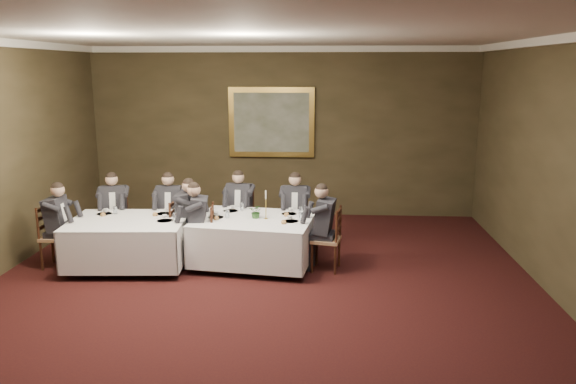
# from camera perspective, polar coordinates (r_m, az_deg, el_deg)

# --- Properties ---
(ground) EXTENTS (10.00, 10.00, 0.00)m
(ground) POSITION_cam_1_polar(r_m,az_deg,el_deg) (7.38, -3.38, -12.12)
(ground) COLOR black
(ground) RESTS_ON ground
(ceiling) EXTENTS (8.00, 10.00, 0.10)m
(ceiling) POSITION_cam_1_polar(r_m,az_deg,el_deg) (6.73, -3.77, 16.11)
(ceiling) COLOR silver
(ceiling) RESTS_ON back_wall
(back_wall) EXTENTS (8.00, 0.10, 3.50)m
(back_wall) POSITION_cam_1_polar(r_m,az_deg,el_deg) (11.76, -0.54, 6.06)
(back_wall) COLOR #322B19
(back_wall) RESTS_ON ground
(crown_molding) EXTENTS (8.00, 10.00, 0.12)m
(crown_molding) POSITION_cam_1_polar(r_m,az_deg,el_deg) (6.72, -3.76, 15.60)
(crown_molding) COLOR white
(crown_molding) RESTS_ON back_wall
(table_main) EXTENTS (2.00, 1.62, 0.67)m
(table_main) POSITION_cam_1_polar(r_m,az_deg,el_deg) (8.91, -3.48, -4.63)
(table_main) COLOR black
(table_main) RESTS_ON ground
(table_second) EXTENTS (1.88, 1.48, 0.67)m
(table_second) POSITION_cam_1_polar(r_m,az_deg,el_deg) (9.16, -15.86, -4.63)
(table_second) COLOR black
(table_second) RESTS_ON ground
(chair_main_backleft) EXTENTS (0.49, 0.47, 1.00)m
(chair_main_backleft) POSITION_cam_1_polar(r_m,az_deg,el_deg) (9.96, -4.84, -3.80)
(chair_main_backleft) COLOR #97714D
(chair_main_backleft) RESTS_ON ground
(diner_main_backleft) EXTENTS (0.46, 0.52, 1.35)m
(diner_main_backleft) POSITION_cam_1_polar(r_m,az_deg,el_deg) (9.88, -4.88, -2.55)
(diner_main_backleft) COLOR black
(diner_main_backleft) RESTS_ON chair_main_backleft
(chair_main_backright) EXTENTS (0.45, 0.43, 1.00)m
(chair_main_backright) POSITION_cam_1_polar(r_m,az_deg,el_deg) (9.74, 0.74, -4.14)
(chair_main_backright) COLOR #97714D
(chair_main_backright) RESTS_ON ground
(diner_main_backright) EXTENTS (0.43, 0.49, 1.35)m
(diner_main_backright) POSITION_cam_1_polar(r_m,az_deg,el_deg) (9.66, 0.74, -2.86)
(diner_main_backright) COLOR black
(diner_main_backright) RESTS_ON chair_main_backright
(chair_main_endleft) EXTENTS (0.43, 0.45, 1.00)m
(chair_main_endleft) POSITION_cam_1_polar(r_m,az_deg,el_deg) (9.31, -10.41, -5.13)
(chair_main_endleft) COLOR #97714D
(chair_main_endleft) RESTS_ON ground
(diner_main_endleft) EXTENTS (0.49, 0.43, 1.35)m
(diner_main_endleft) POSITION_cam_1_polar(r_m,az_deg,el_deg) (9.24, -10.39, -3.78)
(diner_main_endleft) COLOR black
(diner_main_endleft) RESTS_ON chair_main_endleft
(chair_main_endright) EXTENTS (0.49, 0.51, 1.00)m
(chair_main_endright) POSITION_cam_1_polar(r_m,az_deg,el_deg) (8.75, 3.93, -6.10)
(chair_main_endright) COLOR #97714D
(chair_main_endright) RESTS_ON ground
(diner_main_endright) EXTENTS (0.54, 0.48, 1.35)m
(diner_main_endright) POSITION_cam_1_polar(r_m,az_deg,el_deg) (8.68, 3.88, -4.67)
(diner_main_endright) COLOR black
(diner_main_endright) RESTS_ON chair_main_endright
(chair_sec_backleft) EXTENTS (0.52, 0.50, 1.00)m
(chair_sec_backleft) POSITION_cam_1_polar(r_m,az_deg,el_deg) (10.19, -17.07, -3.94)
(chair_sec_backleft) COLOR #97714D
(chair_sec_backleft) RESTS_ON ground
(diner_sec_backleft) EXTENTS (0.49, 0.55, 1.35)m
(diner_sec_backleft) POSITION_cam_1_polar(r_m,az_deg,el_deg) (10.12, -17.16, -2.72)
(diner_sec_backleft) COLOR black
(diner_sec_backleft) RESTS_ON chair_sec_backleft
(chair_sec_backright) EXTENTS (0.44, 0.42, 1.00)m
(chair_sec_backright) POSITION_cam_1_polar(r_m,az_deg,el_deg) (9.95, -11.72, -4.03)
(chair_sec_backright) COLOR #97714D
(chair_sec_backright) RESTS_ON ground
(diner_sec_backright) EXTENTS (0.42, 0.48, 1.35)m
(diner_sec_backright) POSITION_cam_1_polar(r_m,az_deg,el_deg) (9.88, -11.79, -2.78)
(diner_sec_backright) COLOR black
(diner_sec_backright) RESTS_ON chair_sec_backright
(chair_sec_endright) EXTENTS (0.48, 0.49, 1.00)m
(chair_sec_endright) POSITION_cam_1_polar(r_m,az_deg,el_deg) (8.97, -8.75, -5.75)
(chair_sec_endright) COLOR #97714D
(chair_sec_endright) RESTS_ON ground
(diner_sec_endright) EXTENTS (0.53, 0.46, 1.35)m
(diner_sec_endright) POSITION_cam_1_polar(r_m,az_deg,el_deg) (8.91, -8.87, -4.35)
(diner_sec_endright) COLOR black
(diner_sec_endright) RESTS_ON chair_sec_endright
(chair_sec_endleft) EXTENTS (0.43, 0.45, 1.00)m
(chair_sec_endleft) POSITION_cam_1_polar(r_m,az_deg,el_deg) (9.58, -22.39, -5.40)
(chair_sec_endleft) COLOR #97714D
(chair_sec_endleft) RESTS_ON ground
(diner_sec_endleft) EXTENTS (0.49, 0.42, 1.35)m
(diner_sec_endleft) POSITION_cam_1_polar(r_m,az_deg,el_deg) (9.51, -22.44, -4.09)
(diner_sec_endleft) COLOR black
(diner_sec_endleft) RESTS_ON chair_sec_endleft
(centerpiece) EXTENTS (0.25, 0.23, 0.24)m
(centerpiece) POSITION_cam_1_polar(r_m,az_deg,el_deg) (8.81, -3.24, -1.91)
(centerpiece) COLOR #2D5926
(centerpiece) RESTS_ON table_main
(candlestick) EXTENTS (0.07, 0.07, 0.47)m
(candlestick) POSITION_cam_1_polar(r_m,az_deg,el_deg) (8.75, -2.26, -1.64)
(candlestick) COLOR gold
(candlestick) RESTS_ON table_main
(place_setting_table_main) EXTENTS (0.33, 0.31, 0.14)m
(place_setting_table_main) POSITION_cam_1_polar(r_m,az_deg,el_deg) (9.32, -5.49, -1.69)
(place_setting_table_main) COLOR white
(place_setting_table_main) RESTS_ON table_main
(place_setting_table_second) EXTENTS (0.33, 0.31, 0.14)m
(place_setting_table_second) POSITION_cam_1_polar(r_m,az_deg,el_deg) (9.56, -17.82, -1.88)
(place_setting_table_second) COLOR white
(place_setting_table_second) RESTS_ON table_second
(painting) EXTENTS (1.77, 0.09, 1.44)m
(painting) POSITION_cam_1_polar(r_m,az_deg,el_deg) (11.70, -1.68, 7.09)
(painting) COLOR gold
(painting) RESTS_ON back_wall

